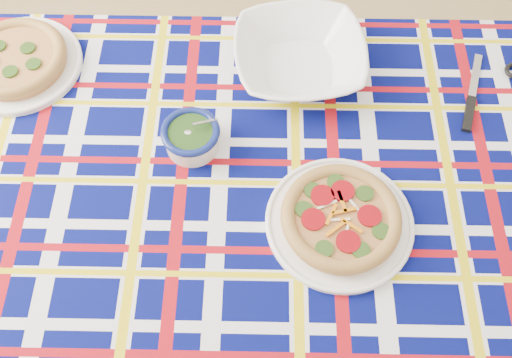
# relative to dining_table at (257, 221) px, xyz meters

# --- Properties ---
(floor) EXTENTS (4.00, 4.00, 0.00)m
(floor) POSITION_rel_dining_table_xyz_m (-0.00, 0.54, -0.69)
(floor) COLOR #987F4E
(floor) RESTS_ON ground
(dining_table) EXTENTS (1.71, 1.16, 0.76)m
(dining_table) POSITION_rel_dining_table_xyz_m (0.00, 0.00, 0.00)
(dining_table) COLOR brown
(dining_table) RESTS_ON floor
(tablecloth) EXTENTS (1.74, 1.20, 0.11)m
(tablecloth) POSITION_rel_dining_table_xyz_m (-0.00, -0.00, 0.02)
(tablecloth) COLOR #04094C
(tablecloth) RESTS_ON dining_table
(main_focaccia_plate) EXTENTS (0.30, 0.30, 0.06)m
(main_focaccia_plate) POSITION_rel_dining_table_xyz_m (0.16, -0.02, 0.11)
(main_focaccia_plate) COLOR #B1763E
(main_focaccia_plate) RESTS_ON tablecloth
(pesto_bowl) EXTENTS (0.12, 0.12, 0.07)m
(pesto_bowl) POSITION_rel_dining_table_xyz_m (-0.15, 0.12, 0.11)
(pesto_bowl) COLOR black
(pesto_bowl) RESTS_ON tablecloth
(serving_bowl) EXTENTS (0.35, 0.35, 0.07)m
(serving_bowl) POSITION_rel_dining_table_xyz_m (0.05, 0.36, 0.11)
(serving_bowl) COLOR white
(serving_bowl) RESTS_ON tablecloth
(second_focaccia_plate) EXTENTS (0.35, 0.35, 0.05)m
(second_focaccia_plate) POSITION_rel_dining_table_xyz_m (-0.59, 0.29, 0.11)
(second_focaccia_plate) COLOR #B1763E
(second_focaccia_plate) RESTS_ON tablecloth
(table_knife) EXTENTS (0.07, 0.24, 0.01)m
(table_knife) POSITION_rel_dining_table_xyz_m (0.45, 0.38, 0.08)
(table_knife) COLOR silver
(table_knife) RESTS_ON tablecloth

